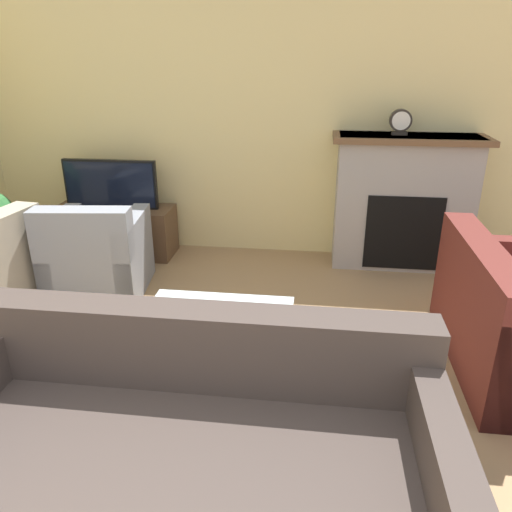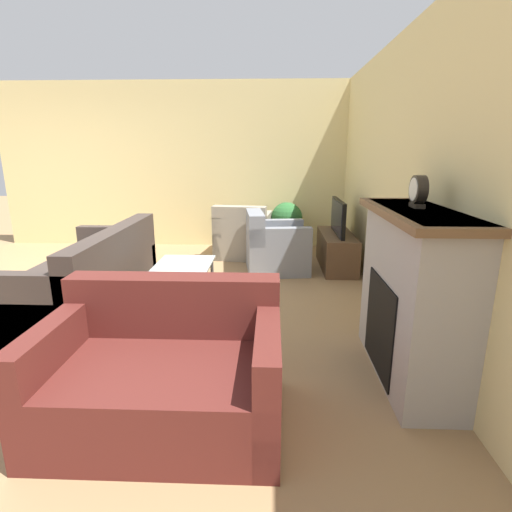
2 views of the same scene
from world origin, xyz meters
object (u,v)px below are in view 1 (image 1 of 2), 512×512
Objects in this scene: tv at (111,184)px; armchair_accent at (98,259)px; mantel_clock at (400,122)px; couch_sectional at (189,454)px; coffee_table at (217,321)px.

armchair_accent is at bearing -77.20° from tv.
mantel_clock is (2.69, 0.09, 0.62)m from tv.
coffee_table is at bearing 94.26° from couch_sectional.
mantel_clock reaches higher than armchair_accent.
armchair_accent is at bearing 122.89° from couch_sectional.
mantel_clock is at bearing 1.86° from tv.
tv is at bearing 117.45° from couch_sectional.
mantel_clock is (1.27, 1.96, 0.97)m from coffee_table.
mantel_clock reaches higher than coffee_table.
mantel_clock is (2.49, 0.96, 1.04)m from armchair_accent.
armchair_accent is 2.86m from mantel_clock.
coffee_table is 2.53m from mantel_clock.
coffee_table is at bearing 133.95° from armchair_accent.
mantel_clock is at bearing -165.76° from armchair_accent.
armchair_accent reaches higher than coffee_table.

